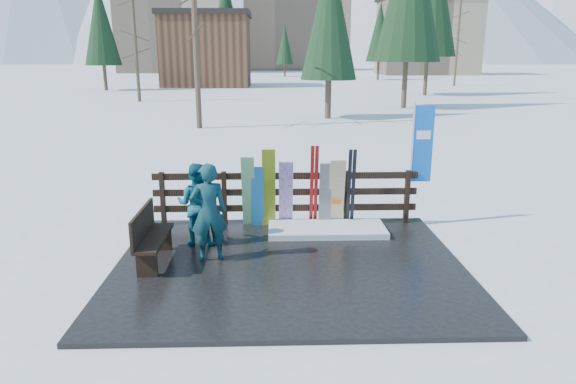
{
  "coord_description": "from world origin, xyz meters",
  "views": [
    {
      "loc": [
        -0.27,
        -8.3,
        3.58
      ],
      "look_at": [
        0.01,
        1.0,
        1.1
      ],
      "focal_mm": 32.0,
      "sensor_mm": 36.0,
      "label": 1
    }
  ],
  "objects_px": {
    "snowboard_2": "(269,188)",
    "snowboard_5": "(337,193)",
    "snowboard_1": "(248,192)",
    "snowboard_0": "(258,197)",
    "person_front": "(209,212)",
    "snowboard_3": "(286,194)",
    "person_back": "(197,204)",
    "snowboard_4": "(325,195)",
    "bench": "(150,235)",
    "rental_flag": "(420,149)"
  },
  "relations": [
    {
      "from": "snowboard_0",
      "to": "snowboard_2",
      "type": "distance_m",
      "value": 0.29
    },
    {
      "from": "bench",
      "to": "snowboard_3",
      "type": "height_order",
      "value": "snowboard_3"
    },
    {
      "from": "bench",
      "to": "snowboard_3",
      "type": "relative_size",
      "value": 1.01
    },
    {
      "from": "snowboard_2",
      "to": "snowboard_5",
      "type": "height_order",
      "value": "snowboard_2"
    },
    {
      "from": "bench",
      "to": "person_front",
      "type": "relative_size",
      "value": 0.86
    },
    {
      "from": "snowboard_1",
      "to": "snowboard_3",
      "type": "distance_m",
      "value": 0.78
    },
    {
      "from": "snowboard_0",
      "to": "snowboard_5",
      "type": "xyz_separation_m",
      "value": [
        1.64,
        -0.0,
        0.07
      ]
    },
    {
      "from": "snowboard_0",
      "to": "snowboard_3",
      "type": "xyz_separation_m",
      "value": [
        0.58,
        0.0,
        0.06
      ]
    },
    {
      "from": "snowboard_0",
      "to": "snowboard_3",
      "type": "bearing_deg",
      "value": 0.0
    },
    {
      "from": "snowboard_3",
      "to": "rental_flag",
      "type": "relative_size",
      "value": 0.57
    },
    {
      "from": "snowboard_1",
      "to": "snowboard_2",
      "type": "bearing_deg",
      "value": 0.0
    },
    {
      "from": "snowboard_0",
      "to": "snowboard_1",
      "type": "bearing_deg",
      "value": -180.0
    },
    {
      "from": "snowboard_1",
      "to": "snowboard_5",
      "type": "bearing_deg",
      "value": 0.0
    },
    {
      "from": "snowboard_3",
      "to": "snowboard_4",
      "type": "bearing_deg",
      "value": -0.0
    },
    {
      "from": "bench",
      "to": "snowboard_5",
      "type": "distance_m",
      "value": 3.94
    },
    {
      "from": "snowboard_2",
      "to": "rental_flag",
      "type": "relative_size",
      "value": 0.65
    },
    {
      "from": "snowboard_4",
      "to": "person_front",
      "type": "distance_m",
      "value": 2.82
    },
    {
      "from": "snowboard_2",
      "to": "snowboard_5",
      "type": "xyz_separation_m",
      "value": [
        1.41,
        -0.0,
        -0.11
      ]
    },
    {
      "from": "bench",
      "to": "person_back",
      "type": "bearing_deg",
      "value": 53.47
    },
    {
      "from": "snowboard_4",
      "to": "person_front",
      "type": "height_order",
      "value": "person_front"
    },
    {
      "from": "rental_flag",
      "to": "snowboard_4",
      "type": "bearing_deg",
      "value": -172.37
    },
    {
      "from": "person_front",
      "to": "person_back",
      "type": "relative_size",
      "value": 1.1
    },
    {
      "from": "snowboard_3",
      "to": "snowboard_5",
      "type": "xyz_separation_m",
      "value": [
        1.06,
        -0.0,
        0.01
      ]
    },
    {
      "from": "person_back",
      "to": "person_front",
      "type": "bearing_deg",
      "value": 119.82
    },
    {
      "from": "snowboard_0",
      "to": "rental_flag",
      "type": "height_order",
      "value": "rental_flag"
    },
    {
      "from": "bench",
      "to": "rental_flag",
      "type": "distance_m",
      "value": 5.76
    },
    {
      "from": "snowboard_3",
      "to": "person_front",
      "type": "bearing_deg",
      "value": -128.29
    },
    {
      "from": "snowboard_3",
      "to": "bench",
      "type": "bearing_deg",
      "value": -142.13
    },
    {
      "from": "bench",
      "to": "person_back",
      "type": "relative_size",
      "value": 0.95
    },
    {
      "from": "bench",
      "to": "person_back",
      "type": "height_order",
      "value": "person_back"
    },
    {
      "from": "person_back",
      "to": "snowboard_3",
      "type": "bearing_deg",
      "value": -143.43
    },
    {
      "from": "rental_flag",
      "to": "person_back",
      "type": "bearing_deg",
      "value": -165.13
    },
    {
      "from": "person_front",
      "to": "person_back",
      "type": "height_order",
      "value": "person_front"
    },
    {
      "from": "snowboard_5",
      "to": "snowboard_1",
      "type": "bearing_deg",
      "value": 180.0
    },
    {
      "from": "bench",
      "to": "snowboard_5",
      "type": "bearing_deg",
      "value": 28.35
    },
    {
      "from": "snowboard_3",
      "to": "snowboard_5",
      "type": "bearing_deg",
      "value": -0.0
    },
    {
      "from": "bench",
      "to": "snowboard_1",
      "type": "xyz_separation_m",
      "value": [
        1.62,
        1.87,
        0.26
      ]
    },
    {
      "from": "snowboard_2",
      "to": "snowboard_3",
      "type": "height_order",
      "value": "snowboard_2"
    },
    {
      "from": "snowboard_1",
      "to": "snowboard_3",
      "type": "relative_size",
      "value": 1.06
    },
    {
      "from": "snowboard_1",
      "to": "snowboard_5",
      "type": "xyz_separation_m",
      "value": [
        1.84,
        0.0,
        -0.04
      ]
    },
    {
      "from": "snowboard_5",
      "to": "person_back",
      "type": "distance_m",
      "value": 2.93
    },
    {
      "from": "bench",
      "to": "snowboard_5",
      "type": "height_order",
      "value": "snowboard_5"
    },
    {
      "from": "snowboard_0",
      "to": "snowboard_4",
      "type": "relative_size",
      "value": 0.96
    },
    {
      "from": "person_front",
      "to": "snowboard_5",
      "type": "bearing_deg",
      "value": -157.41
    },
    {
      "from": "snowboard_4",
      "to": "person_front",
      "type": "xyz_separation_m",
      "value": [
        -2.2,
        -1.75,
        0.18
      ]
    },
    {
      "from": "snowboard_1",
      "to": "person_front",
      "type": "bearing_deg",
      "value": -109.04
    },
    {
      "from": "bench",
      "to": "snowboard_2",
      "type": "relative_size",
      "value": 0.89
    },
    {
      "from": "snowboard_0",
      "to": "person_back",
      "type": "distance_m",
      "value": 1.47
    },
    {
      "from": "snowboard_0",
      "to": "person_front",
      "type": "height_order",
      "value": "person_front"
    },
    {
      "from": "snowboard_5",
      "to": "person_front",
      "type": "xyz_separation_m",
      "value": [
        -2.44,
        -1.75,
        0.14
      ]
    }
  ]
}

